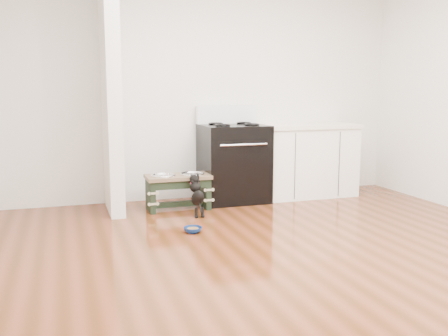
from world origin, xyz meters
TOP-DOWN VIEW (x-y plane):
  - ground at (0.00, 0.00)m, footprint 5.00×5.00m
  - room_shell at (0.00, 0.00)m, footprint 5.00×5.00m
  - partition_wall at (-1.18, 2.10)m, footprint 0.15×0.80m
  - oven_range at (0.25, 2.16)m, footprint 0.76×0.69m
  - cabinet_run at (1.23, 2.18)m, footprint 1.24×0.64m
  - dog_feeder at (-0.49, 1.93)m, footprint 0.71×0.38m
  - puppy at (-0.36, 1.61)m, footprint 0.12×0.37m
  - floor_bowl at (-0.57, 0.97)m, footprint 0.21×0.21m

SIDE VIEW (x-z plane):
  - ground at x=0.00m, z-range 0.00..0.00m
  - floor_bowl at x=-0.57m, z-range 0.00..0.05m
  - puppy at x=-0.36m, z-range 0.02..0.45m
  - dog_feeder at x=-0.49m, z-range 0.08..0.48m
  - cabinet_run at x=1.23m, z-range 0.00..0.91m
  - oven_range at x=0.25m, z-range -0.09..1.05m
  - partition_wall at x=-1.18m, z-range 0.00..2.70m
  - room_shell at x=0.00m, z-range -0.88..4.12m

